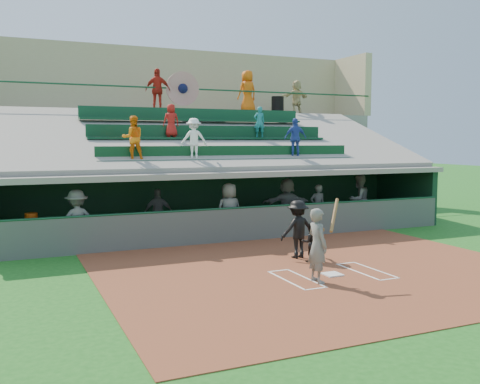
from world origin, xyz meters
name	(u,v)px	position (x,y,z in m)	size (l,w,h in m)	color
ground	(332,276)	(0.00, 0.00, 0.00)	(100.00, 100.00, 0.00)	#1A5819
dirt_slab	(321,271)	(0.00, 0.50, 0.01)	(11.00, 9.00, 0.02)	brown
home_plate	(332,274)	(0.00, 0.00, 0.04)	(0.43, 0.43, 0.03)	white
batters_box_chalk	(332,275)	(0.00, 0.00, 0.02)	(2.65, 1.85, 0.01)	silver
dugout_floor	(228,232)	(0.00, 6.75, 0.02)	(16.00, 3.50, 0.04)	gray
concourse_slab	(174,162)	(0.00, 13.50, 2.30)	(20.00, 3.00, 4.60)	gray
grandstand	(194,166)	(-0.01, 10.51, 2.26)	(20.40, 10.40, 7.80)	#4F5550
batter_at_plate	(318,245)	(-0.70, -0.42, 0.90)	(0.84, 0.74, 1.95)	#585B56
catcher	(311,242)	(0.26, 1.44, 0.56)	(0.52, 0.41, 1.08)	black
home_umpire	(298,229)	(0.19, 2.05, 0.84)	(1.06, 0.61, 1.64)	black
dugout_bench	(217,220)	(0.08, 8.04, 0.29)	(16.33, 0.49, 0.49)	brown
white_table	(30,238)	(-6.70, 6.08, 0.41)	(0.85, 0.64, 0.74)	silver
water_cooler	(31,219)	(-6.64, 6.15, 0.97)	(0.37, 0.37, 0.37)	#D84D0C
dugout_player_a	(77,221)	(-5.41, 5.37, 0.96)	(1.18, 0.68, 1.83)	#50534E
dugout_player_b	(158,213)	(-2.56, 6.78, 0.86)	(0.97, 0.40, 1.65)	#555753
dugout_player_c	(229,211)	(-0.51, 5.40, 0.98)	(0.92, 0.60, 1.87)	#535551
dugout_player_d	(287,204)	(2.11, 6.21, 1.00)	(1.77, 0.56, 1.91)	#5A5D57
dugout_player_e	(318,206)	(3.42, 6.19, 0.86)	(0.60, 0.39, 1.63)	#535550
dugout_player_f	(359,200)	(5.24, 6.12, 1.03)	(0.96, 0.75, 1.97)	#585A55
trash_bin	(278,106)	(5.45, 13.37, 5.07)	(0.62, 0.62, 0.93)	black
concourse_staff_a	(158,90)	(-1.10, 12.07, 5.52)	(1.07, 0.45, 1.83)	#B12014
concourse_staff_b	(247,92)	(3.29, 12.31, 5.60)	(0.98, 0.64, 2.01)	#D85A0C
concourse_staff_c	(296,97)	(5.91, 12.26, 5.43)	(1.54, 0.49, 1.66)	tan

